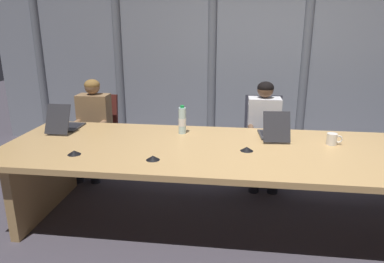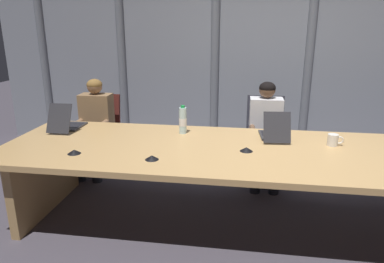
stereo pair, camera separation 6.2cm
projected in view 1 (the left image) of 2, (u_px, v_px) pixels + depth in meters
ground_plane at (267, 225)px, 3.23m from camera, size 15.74×15.74×0.00m
conference_table at (271, 163)px, 3.06m from camera, size 4.74×1.30×0.73m
curtain_backdrop at (262, 42)px, 4.90m from camera, size 7.87×0.17×3.03m
laptop_left_end at (66, 124)px, 3.58m from camera, size 0.24×0.45×0.29m
laptop_left_mid at (273, 132)px, 3.33m from camera, size 0.27×0.43×0.28m
office_chair_left_end at (98, 142)px, 4.44m from camera, size 0.60×0.60×0.91m
office_chair_left_mid at (262, 148)px, 4.19m from camera, size 0.60×0.60×0.95m
person_left_end at (92, 123)px, 4.20m from camera, size 0.39×0.55×1.14m
person_left_mid at (264, 128)px, 3.95m from camera, size 0.37×0.55×1.15m
water_bottle_secondary at (182, 121)px, 3.45m from camera, size 0.07×0.07×0.28m
coffee_mug_far at (332, 139)px, 3.14m from camera, size 0.14×0.09×0.10m
conference_mic_left_side at (153, 158)px, 2.80m from camera, size 0.11×0.11×0.03m
conference_mic_middle at (74, 153)px, 2.91m from camera, size 0.11×0.11×0.03m
conference_mic_right_side at (247, 149)px, 3.00m from camera, size 0.11×0.11×0.03m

